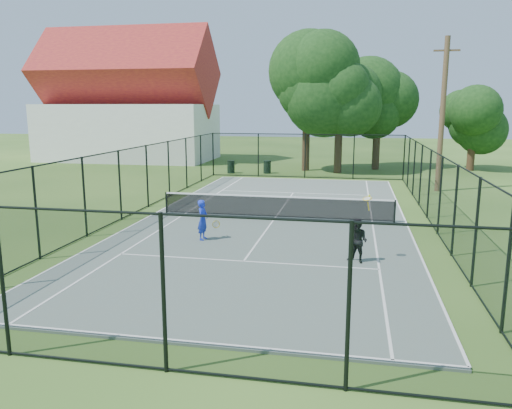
% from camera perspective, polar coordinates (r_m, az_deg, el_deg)
% --- Properties ---
extents(ground, '(120.00, 120.00, 0.00)m').
position_cam_1_polar(ground, '(21.72, 2.24, -1.64)').
color(ground, '#2D4D1A').
extents(tennis_court, '(11.00, 24.00, 0.06)m').
position_cam_1_polar(tennis_court, '(21.71, 2.24, -1.56)').
color(tennis_court, slate).
rests_on(tennis_court, ground).
extents(tennis_net, '(10.08, 0.08, 0.95)m').
position_cam_1_polar(tennis_net, '(21.60, 2.25, -0.14)').
color(tennis_net, black).
rests_on(tennis_net, tennis_court).
extents(fence, '(13.10, 26.10, 3.00)m').
position_cam_1_polar(fence, '(21.44, 2.27, 2.28)').
color(fence, black).
rests_on(fence, ground).
extents(tree_near_left, '(7.22, 7.22, 9.42)m').
position_cam_1_polar(tree_near_left, '(38.20, 5.83, 12.56)').
color(tree_near_left, '#332114').
rests_on(tree_near_left, ground).
extents(tree_near_mid, '(5.76, 5.76, 7.54)m').
position_cam_1_polar(tree_near_mid, '(37.02, 9.51, 10.73)').
color(tree_near_mid, '#332114').
rests_on(tree_near_mid, ground).
extents(tree_near_right, '(5.65, 5.65, 7.80)m').
position_cam_1_polar(tree_near_right, '(39.83, 13.78, 11.03)').
color(tree_near_right, '#332114').
rests_on(tree_near_right, ground).
extents(tree_far_right, '(4.29, 4.29, 5.68)m').
position_cam_1_polar(tree_far_right, '(41.31, 23.60, 8.42)').
color(tree_far_right, '#332114').
rests_on(tree_far_right, ground).
extents(building, '(15.30, 8.15, 11.87)m').
position_cam_1_polar(building, '(47.47, -14.42, 10.94)').
color(building, silver).
rests_on(building, ground).
extents(trash_bin_left, '(0.58, 0.58, 0.93)m').
position_cam_1_polar(trash_bin_left, '(36.66, -2.88, 4.33)').
color(trash_bin_left, black).
rests_on(trash_bin_left, ground).
extents(trash_bin_right, '(0.58, 0.58, 0.93)m').
position_cam_1_polar(trash_bin_right, '(36.52, 1.28, 4.31)').
color(trash_bin_right, black).
rests_on(trash_bin_right, ground).
extents(utility_pole, '(1.40, 0.30, 8.60)m').
position_cam_1_polar(utility_pole, '(30.32, 20.52, 9.61)').
color(utility_pole, '#4C3823').
rests_on(utility_pole, ground).
extents(player_blue, '(0.78, 0.56, 1.46)m').
position_cam_1_polar(player_blue, '(18.06, -6.08, -1.76)').
color(player_blue, '#152BB9').
rests_on(player_blue, tennis_court).
extents(player_black, '(0.83, 0.88, 2.09)m').
position_cam_1_polar(player_black, '(15.66, 11.52, -4.07)').
color(player_black, black).
rests_on(player_black, tennis_court).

